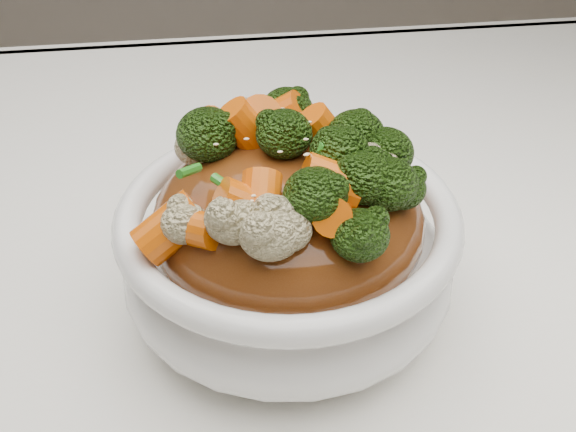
{
  "coord_description": "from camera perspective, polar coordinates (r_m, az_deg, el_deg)",
  "views": [
    {
      "loc": [
        -0.04,
        -0.37,
        1.06
      ],
      "look_at": [
        0.0,
        -0.05,
        0.82
      ],
      "focal_mm": 42.0,
      "sensor_mm": 36.0,
      "label": 1
    }
  ],
  "objects": [
    {
      "name": "broccoli",
      "position": [
        0.37,
        0.0,
        6.85
      ],
      "size": [
        0.2,
        0.2,
        0.04
      ],
      "primitive_type": null,
      "rotation": [
        0.0,
        0.0,
        -0.23
      ],
      "color": "black",
      "rests_on": "sauce_base"
    },
    {
      "name": "carrots",
      "position": [
        0.37,
        0.0,
        6.98
      ],
      "size": [
        0.2,
        0.2,
        0.05
      ],
      "primitive_type": null,
      "rotation": [
        0.0,
        0.0,
        -0.23
      ],
      "color": "#D05506",
      "rests_on": "sauce_base"
    },
    {
      "name": "cauliflower",
      "position": [
        0.37,
        0.0,
        6.6
      ],
      "size": [
        0.2,
        0.2,
        0.03
      ],
      "primitive_type": null,
      "rotation": [
        0.0,
        0.0,
        -0.23
      ],
      "color": "#C6B987",
      "rests_on": "sauce_base"
    },
    {
      "name": "bowl",
      "position": [
        0.42,
        0.0,
        -3.36
      ],
      "size": [
        0.25,
        0.25,
        0.08
      ],
      "primitive_type": null,
      "rotation": [
        0.0,
        0.0,
        -0.23
      ],
      "color": "white",
      "rests_on": "tablecloth"
    },
    {
      "name": "scallions",
      "position": [
        0.37,
        0.0,
        7.1
      ],
      "size": [
        0.15,
        0.15,
        0.02
      ],
      "primitive_type": null,
      "rotation": [
        0.0,
        0.0,
        -0.23
      ],
      "color": "#22711A",
      "rests_on": "sauce_base"
    },
    {
      "name": "sauce_base",
      "position": [
        0.4,
        0.0,
        -0.32
      ],
      "size": [
        0.2,
        0.2,
        0.09
      ],
      "primitive_type": "ellipsoid",
      "rotation": [
        0.0,
        0.0,
        -0.23
      ],
      "color": "#5B2C0F",
      "rests_on": "bowl"
    },
    {
      "name": "sesame_seeds",
      "position": [
        0.37,
        0.0,
        7.1
      ],
      "size": [
        0.18,
        0.18,
        0.01
      ],
      "primitive_type": null,
      "rotation": [
        0.0,
        0.0,
        -0.23
      ],
      "color": "beige",
      "rests_on": "sauce_base"
    },
    {
      "name": "tablecloth",
      "position": [
        0.5,
        -1.36,
        -4.81
      ],
      "size": [
        1.2,
        0.8,
        0.04
      ],
      "primitive_type": "cube",
      "color": "white",
      "rests_on": "dining_table"
    }
  ]
}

